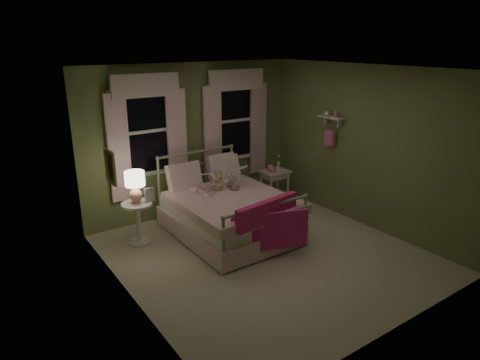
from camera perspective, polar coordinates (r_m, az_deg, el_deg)
room_shell at (r=5.79m, az=3.80°, el=1.60°), size 4.20×4.20×4.20m
bed at (r=6.72m, az=-1.61°, el=-4.31°), size 1.58×2.04×1.18m
pink_throw at (r=5.87m, az=3.80°, el=-5.33°), size 1.10×0.41×0.71m
child_left at (r=6.73m, az=-5.70°, el=0.95°), size 0.29×0.19×0.78m
child_right at (r=7.01m, az=-1.71°, el=1.60°), size 0.42×0.37×0.75m
book_left at (r=6.53m, az=-4.63°, el=0.42°), size 0.20×0.12×0.26m
book_right at (r=6.82m, az=-0.56°, el=0.91°), size 0.23×0.19×0.26m
teddy_bear at (r=6.79m, az=-2.94°, el=-0.34°), size 0.23×0.19×0.31m
nightstand_left at (r=6.60m, az=-13.47°, el=-4.87°), size 0.46×0.46×0.65m
table_lamp at (r=6.41m, az=-13.82°, el=-0.46°), size 0.29×0.29×0.46m
book_nightstand at (r=6.47m, az=-12.54°, el=-2.97°), size 0.18×0.23×0.02m
nightstand_right at (r=7.94m, az=4.66°, el=0.57°), size 0.50×0.40×0.64m
pink_toy at (r=7.83m, az=4.14°, el=1.54°), size 0.14×0.19×0.14m
bud_vase at (r=7.98m, az=5.14°, el=2.44°), size 0.06×0.06×0.28m
window_left at (r=7.00m, az=-12.23°, el=6.88°), size 1.34×0.13×1.96m
window_right at (r=7.80m, az=-0.56°, el=8.42°), size 1.34×0.13×1.96m
wall_shelf at (r=7.49m, az=11.97°, el=6.85°), size 0.15×0.50×0.60m
framed_picture at (r=5.36m, az=-16.92°, el=1.69°), size 0.03×0.32×0.42m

